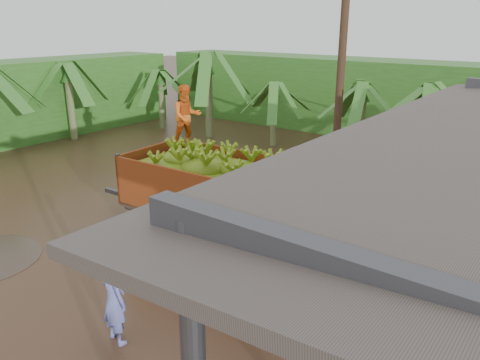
{
  "coord_description": "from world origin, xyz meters",
  "views": [
    {
      "loc": [
        7.44,
        -5.89,
        5.31
      ],
      "look_at": [
        0.81,
        2.76,
        1.6
      ],
      "focal_mm": 35.0,
      "sensor_mm": 36.0,
      "label": 1
    }
  ],
  "objects_px": {
    "man_blue": "(114,301)",
    "utility_pole": "(341,68)",
    "man_grey": "(418,325)",
    "banana_trailer": "(218,190)"
  },
  "relations": [
    {
      "from": "banana_trailer",
      "to": "man_blue",
      "type": "height_order",
      "value": "banana_trailer"
    },
    {
      "from": "man_blue",
      "to": "man_grey",
      "type": "distance_m",
      "value": 4.94
    },
    {
      "from": "man_blue",
      "to": "man_grey",
      "type": "relative_size",
      "value": 0.89
    },
    {
      "from": "man_blue",
      "to": "utility_pole",
      "type": "relative_size",
      "value": 0.2
    },
    {
      "from": "banana_trailer",
      "to": "utility_pole",
      "type": "bearing_deg",
      "value": 79.56
    },
    {
      "from": "banana_trailer",
      "to": "man_grey",
      "type": "xyz_separation_m",
      "value": [
        5.42,
        -1.69,
        -0.53
      ]
    },
    {
      "from": "man_blue",
      "to": "utility_pole",
      "type": "distance_m",
      "value": 9.57
    },
    {
      "from": "man_grey",
      "to": "utility_pole",
      "type": "relative_size",
      "value": 0.23
    },
    {
      "from": "banana_trailer",
      "to": "man_blue",
      "type": "xyz_separation_m",
      "value": [
        1.07,
        -4.02,
        -0.62
      ]
    },
    {
      "from": "man_blue",
      "to": "utility_pole",
      "type": "bearing_deg",
      "value": -80.25
    }
  ]
}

